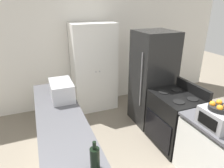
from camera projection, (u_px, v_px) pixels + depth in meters
name	position (u px, v px, depth m)	size (l,w,h in m)	color
wall_back	(86.00, 49.00, 4.50)	(7.00, 0.06, 2.60)	silver
counter_left	(64.00, 148.00, 2.72)	(0.60, 2.59, 0.90)	silver
counter_right	(215.00, 155.00, 2.60)	(0.60, 0.88, 0.90)	silver
pantry_cabinet	(94.00, 68.00, 4.38)	(0.93, 0.58, 1.90)	white
stove	(174.00, 120.00, 3.34)	(0.66, 0.79, 1.06)	black
refrigerator	(152.00, 79.00, 3.84)	(0.71, 0.69, 1.82)	black
microwave	(62.00, 90.00, 3.04)	(0.33, 0.52, 0.27)	#B2B2B7
wine_bottle	(95.00, 158.00, 1.74)	(0.09, 0.09, 0.29)	black
toaster_oven	(218.00, 118.00, 2.34)	(0.33, 0.37, 0.23)	#939399
fruit_bowl	(219.00, 107.00, 2.28)	(0.23, 0.23, 0.10)	black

